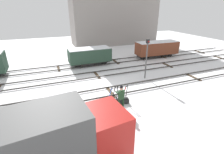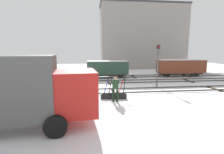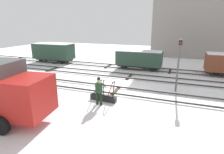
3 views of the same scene
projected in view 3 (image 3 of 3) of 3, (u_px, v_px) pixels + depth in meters
The scene contains 10 objects.
ground_plane at pixel (116, 91), 13.61m from camera, with size 60.00×60.00×0.00m, color white.
track_main_line at pixel (116, 90), 13.58m from camera, with size 44.00×1.94×0.18m.
track_siding_near at pixel (129, 76), 17.19m from camera, with size 44.00×1.94×0.18m.
track_siding_far at pixel (137, 68), 20.32m from camera, with size 44.00×1.94×0.18m.
switch_lever_frame at pixel (103, 97), 11.94m from camera, with size 1.83×0.52×1.45m.
rail_worker at pixel (99, 89), 11.10m from camera, with size 0.58×0.72×1.80m.
signal_post at pixel (179, 61), 12.99m from camera, with size 0.24×0.32×3.81m.
apartment_building at pixel (209, 17), 26.50m from camera, with size 15.86×5.78×11.68m.
freight_car_far_end at pixel (54, 51), 23.58m from camera, with size 5.20×2.20×2.45m.
freight_car_mid_siding at pixel (139, 58), 19.95m from camera, with size 4.94×2.10×2.07m.
Camera 3 is at (4.09, -12.08, 4.89)m, focal length 29.14 mm.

